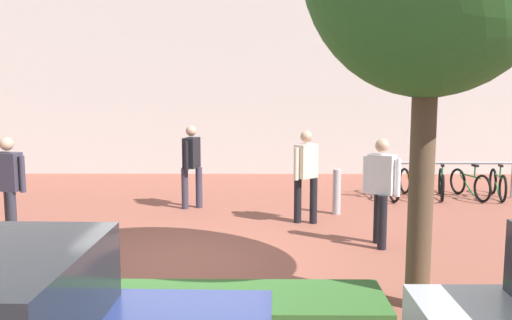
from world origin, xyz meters
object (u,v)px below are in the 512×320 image
object	(u,v)px
person_shirt_white	(306,171)
person_suited_dark	(9,182)
person_shirt_blue	(381,185)
person_suited_navy	(192,161)
bollard_steel	(337,192)
bike_rack_cluster	(442,183)

from	to	relation	value
person_shirt_white	person_suited_dark	bearing A→B (deg)	-165.21
person_shirt_white	person_shirt_blue	bearing A→B (deg)	-54.58
person_shirt_white	person_suited_navy	bearing A→B (deg)	151.27
person_suited_navy	bollard_steel	bearing A→B (deg)	-9.92
person_shirt_white	person_suited_dark	size ratio (longest dim) A/B	1.00
bike_rack_cluster	person_shirt_blue	bearing A→B (deg)	-119.79
person_suited_navy	person_shirt_white	bearing A→B (deg)	-28.73
bollard_steel	person_shirt_white	bearing A→B (deg)	-132.88
bollard_steel	bike_rack_cluster	bearing A→B (deg)	32.04
bollard_steel	person_shirt_white	world-z (taller)	person_shirt_white
bike_rack_cluster	bollard_steel	size ratio (longest dim) A/B	3.57
person_suited_dark	bollard_steel	bearing A→B (deg)	19.90
bike_rack_cluster	person_shirt_white	xyz separation A→B (m)	(-3.26, -2.34, 0.64)
bike_rack_cluster	person_shirt_blue	size ratio (longest dim) A/B	1.87
person_shirt_blue	person_suited_navy	world-z (taller)	same
person_suited_navy	person_suited_dark	bearing A→B (deg)	-136.33
bollard_steel	person_suited_navy	bearing A→B (deg)	170.08
bike_rack_cluster	person_suited_navy	size ratio (longest dim) A/B	1.87
person_shirt_white	person_suited_dark	world-z (taller)	same
person_shirt_blue	person_suited_navy	size ratio (longest dim) A/B	1.00
bike_rack_cluster	bollard_steel	bearing A→B (deg)	-147.96
person_shirt_blue	person_suited_dark	distance (m)	5.97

